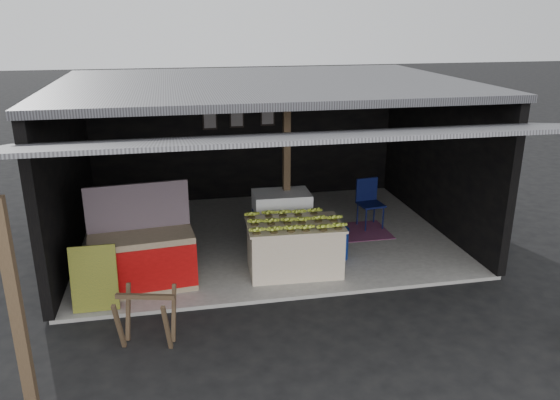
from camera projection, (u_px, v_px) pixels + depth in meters
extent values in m
plane|color=black|center=(293.00, 300.00, 8.29)|extent=(80.00, 80.00, 0.00)
cube|color=gray|center=(265.00, 237.00, 10.60)|extent=(7.00, 5.00, 0.06)
cube|color=black|center=(245.00, 136.00, 12.45)|extent=(7.00, 0.15, 2.90)
cube|color=black|center=(66.00, 173.00, 9.47)|extent=(0.15, 5.00, 2.90)
cube|color=black|center=(438.00, 154.00, 10.78)|extent=(0.15, 5.00, 2.90)
cube|color=#232326|center=(263.00, 84.00, 9.66)|extent=(7.20, 5.20, 0.12)
cube|color=#232326|center=(312.00, 137.00, 6.53)|extent=(7.40, 2.47, 0.48)
cube|color=#4E3A27|center=(287.00, 172.00, 9.64)|extent=(0.12, 0.12, 2.85)
cube|color=#4E3A27|center=(17.00, 314.00, 5.51)|extent=(0.12, 0.12, 2.50)
cube|color=beige|center=(294.00, 249.00, 8.98)|extent=(1.53, 0.96, 0.81)
cube|color=beige|center=(295.00, 225.00, 8.85)|extent=(1.59, 1.03, 0.04)
cube|color=white|center=(282.00, 222.00, 9.75)|extent=(1.01, 0.69, 1.10)
cube|color=navy|center=(286.00, 226.00, 9.42)|extent=(0.77, 0.03, 0.33)
cube|color=#B21414|center=(285.00, 246.00, 9.54)|extent=(0.50, 0.03, 0.11)
cube|color=#998466|center=(143.00, 262.00, 8.42)|extent=(1.63, 0.84, 0.88)
cube|color=#B30B0C|center=(142.00, 272.00, 8.09)|extent=(1.56, 0.18, 0.69)
cube|color=white|center=(142.00, 272.00, 8.08)|extent=(0.53, 0.06, 0.18)
cube|color=#1E1B52|center=(140.00, 206.00, 8.43)|extent=(1.57, 0.21, 0.74)
cube|color=black|center=(94.00, 279.00, 7.79)|extent=(0.65, 0.21, 0.97)
cube|color=#4E3A27|center=(119.00, 327.00, 6.89)|extent=(0.12, 0.29, 0.74)
cube|color=#4E3A27|center=(167.00, 328.00, 6.86)|extent=(0.12, 0.29, 0.74)
cube|color=#4E3A27|center=(128.00, 312.00, 7.24)|extent=(0.12, 0.29, 0.74)
cube|color=#4E3A27|center=(174.00, 313.00, 7.21)|extent=(0.12, 0.29, 0.74)
cube|color=#4E3A27|center=(145.00, 297.00, 6.94)|extent=(0.76, 0.24, 0.06)
cylinder|color=navy|center=(338.00, 244.00, 9.53)|extent=(0.35, 0.35, 0.52)
cylinder|color=#0B123E|center=(366.00, 220.00, 10.71)|extent=(0.03, 0.03, 0.48)
cylinder|color=#0B123E|center=(383.00, 218.00, 10.82)|extent=(0.03, 0.03, 0.48)
cylinder|color=#0B123E|center=(357.00, 214.00, 11.05)|extent=(0.03, 0.03, 0.48)
cylinder|color=#0B123E|center=(374.00, 212.00, 11.16)|extent=(0.03, 0.03, 0.48)
cube|color=#0B123E|center=(371.00, 204.00, 10.86)|extent=(0.51, 0.51, 0.04)
cube|color=#0B123E|center=(367.00, 190.00, 10.97)|extent=(0.46, 0.09, 0.49)
cube|color=#68174E|center=(350.00, 232.00, 10.74)|extent=(1.50, 1.01, 0.01)
cube|color=black|center=(210.00, 120.00, 12.08)|extent=(0.32, 0.03, 0.42)
cube|color=#4C4C59|center=(210.00, 120.00, 12.06)|extent=(0.26, 0.02, 0.34)
cube|color=black|center=(237.00, 118.00, 12.18)|extent=(0.32, 0.03, 0.42)
cube|color=#4C4C59|center=(237.00, 118.00, 12.17)|extent=(0.26, 0.02, 0.34)
cube|color=black|center=(268.00, 116.00, 12.31)|extent=(0.32, 0.03, 0.42)
cube|color=#4C4C59|center=(268.00, 117.00, 12.29)|extent=(0.26, 0.02, 0.34)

